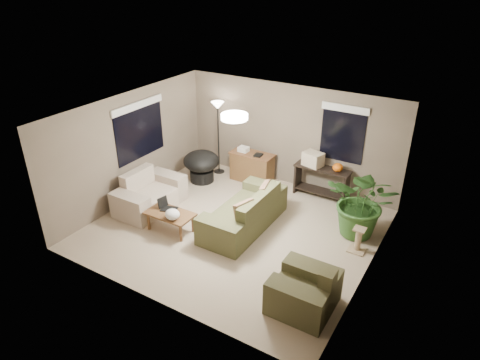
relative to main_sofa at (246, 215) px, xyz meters
The scene contains 20 objects.
room_shell 0.98m from the main_sofa, 130.43° to the right, with size 5.50×5.50×5.50m.
main_sofa is the anchor object (origin of this frame).
throw_pillows 0.44m from the main_sofa, ahead, with size 0.35×1.39×0.47m.
loveseat 2.31m from the main_sofa, 169.47° to the right, with size 0.90×1.60×0.85m.
armchair 2.52m from the main_sofa, 37.62° to the right, with size 0.95×1.00×0.85m.
coffee_table 1.55m from the main_sofa, 143.62° to the right, with size 1.00×0.55×0.42m.
laptop 1.65m from the main_sofa, 149.94° to the right, with size 0.41×0.33×0.24m.
plastic_bag 1.52m from the main_sofa, 134.42° to the right, with size 0.31×0.28×0.21m, color white.
desk 2.15m from the main_sofa, 116.20° to the left, with size 1.10×0.50×0.75m.
desk_papers 2.27m from the main_sofa, 119.94° to the left, with size 0.68×0.27×0.12m.
console_table 2.22m from the main_sofa, 67.34° to the left, with size 1.30×0.40×0.75m.
pumpkin 2.44m from the main_sofa, 59.52° to the left, with size 0.23×0.23×0.19m, color orange.
cardboard_box 2.22m from the main_sofa, 73.55° to the left, with size 0.43×0.32×0.32m, color beige.
papasan_chair 2.40m from the main_sofa, 148.01° to the left, with size 0.97×0.97×0.80m.
floor_lamp 3.03m from the main_sofa, 135.30° to the left, with size 0.32×0.32×1.91m.
ceiling_fixture 2.16m from the main_sofa, 130.43° to the right, with size 0.50×0.50×0.10m, color white.
houseplant 2.35m from the main_sofa, 24.18° to the left, with size 1.35×1.50×1.17m, color #2D5923.
cat_scratching_post 2.30m from the main_sofa, ahead, with size 0.32×0.32×0.50m.
window_left 3.24m from the main_sofa, behind, with size 0.05×1.56×1.33m.
window_back 2.97m from the main_sofa, 63.44° to the left, with size 1.06×0.05×1.33m.
Camera 1 is at (3.98, -6.38, 4.95)m, focal length 32.00 mm.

